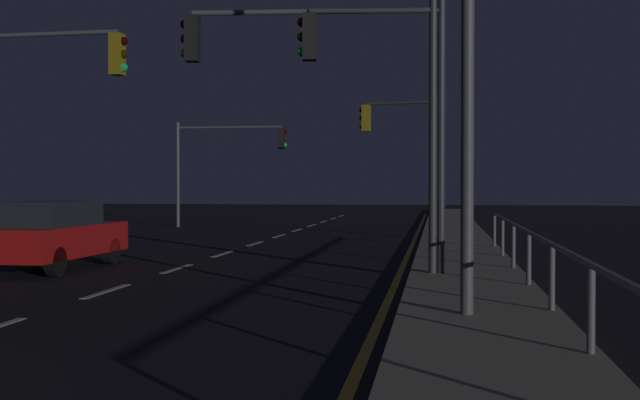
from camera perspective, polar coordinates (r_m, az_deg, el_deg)
name	(u,v)px	position (r m, az deg, el deg)	size (l,w,h in m)	color
ground_plane	(228,253)	(23.27, -6.55, -3.71)	(112.00, 112.00, 0.00)	black
sidewalk_right	(460,253)	(22.49, 9.87, -3.71)	(2.34, 77.00, 0.14)	gray
lane_markings_center	(255,244)	(26.65, -4.61, -3.09)	(0.14, 50.00, 0.01)	silver
lane_edge_line	(414,242)	(27.49, 6.63, -2.96)	(0.14, 53.00, 0.01)	gold
car	(51,234)	(19.41, -18.49, -2.29)	(1.88, 4.43, 1.57)	#B71414
traffic_light_mid_right	(402,138)	(29.15, 5.80, 4.36)	(2.83, 0.54, 5.00)	#38383D
traffic_light_far_right	(24,95)	(20.36, -20.19, 6.97)	(4.61, 0.42, 5.72)	#4C4C51
traffic_light_near_left	(322,77)	(16.71, 0.14, 8.68)	(5.27, 0.69, 5.60)	#38383D
traffic_light_overhead_east	(228,151)	(37.09, -6.52, 3.43)	(5.20, 0.34, 4.82)	#4C4C51
traffic_light_mid_left	(381,83)	(16.63, 4.35, 8.26)	(3.00, 0.59, 5.60)	#2D3033
street_lamp_across_street	(445,4)	(11.57, 8.84, 13.51)	(1.99, 0.65, 7.12)	#4C4C51
barrier_fence	(539,251)	(13.54, 15.22, -3.48)	(0.09, 21.08, 0.98)	#59595E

